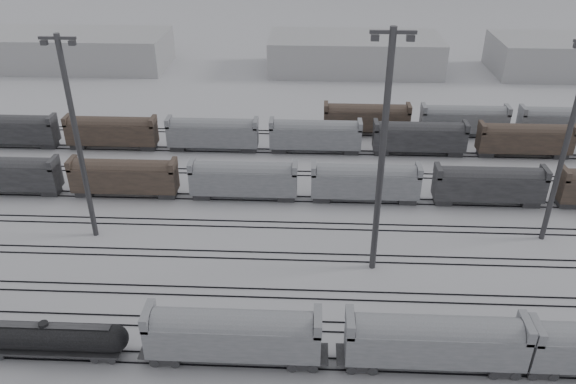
{
  "coord_description": "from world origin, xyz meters",
  "views": [
    {
      "loc": [
        0.46,
        -37.21,
        39.65
      ],
      "look_at": [
        -2.52,
        26.9,
        4.0
      ],
      "focal_mm": 35.0,
      "sensor_mm": 36.0,
      "label": 1
    }
  ],
  "objects_px": {
    "light_mast_c": "(382,153)",
    "hopper_car_a": "(233,333)",
    "hopper_car_b": "(435,339)",
    "tank_car_b": "(47,337)"
  },
  "relations": [
    {
      "from": "hopper_car_b",
      "to": "light_mast_c",
      "type": "height_order",
      "value": "light_mast_c"
    },
    {
      "from": "hopper_car_b",
      "to": "light_mast_c",
      "type": "relative_size",
      "value": 0.58
    },
    {
      "from": "tank_car_b",
      "to": "light_mast_c",
      "type": "relative_size",
      "value": 0.56
    },
    {
      "from": "light_mast_c",
      "to": "hopper_car_a",
      "type": "bearing_deg",
      "value": -132.58
    },
    {
      "from": "hopper_car_b",
      "to": "light_mast_c",
      "type": "distance_m",
      "value": 19.5
    },
    {
      "from": "tank_car_b",
      "to": "hopper_car_b",
      "type": "xyz_separation_m",
      "value": [
        35.91,
        -0.0,
        1.36
      ]
    },
    {
      "from": "tank_car_b",
      "to": "hopper_car_b",
      "type": "relative_size",
      "value": 0.96
    },
    {
      "from": "tank_car_b",
      "to": "hopper_car_b",
      "type": "height_order",
      "value": "hopper_car_b"
    },
    {
      "from": "hopper_car_a",
      "to": "hopper_car_b",
      "type": "xyz_separation_m",
      "value": [
        18.29,
        -0.0,
        0.02
      ]
    },
    {
      "from": "hopper_car_b",
      "to": "light_mast_c",
      "type": "bearing_deg",
      "value": 104.86
    }
  ]
}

